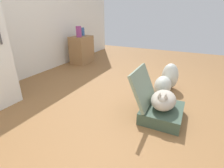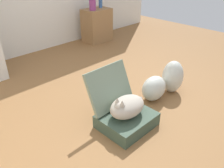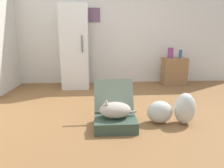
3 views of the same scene
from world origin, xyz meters
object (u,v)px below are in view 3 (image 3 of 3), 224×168
(plastic_bag_white, at_px, (160,112))
(refrigerator, at_px, (75,47))
(vase_tall, at_px, (170,53))
(vase_short, at_px, (180,54))
(plastic_bag_clear, at_px, (185,109))
(suitcase_base, at_px, (115,122))
(cat, at_px, (115,110))
(side_table, at_px, (174,71))

(plastic_bag_white, xyz_separation_m, refrigerator, (-1.34, 2.13, 0.76))
(vase_tall, relative_size, vase_short, 1.27)
(plastic_bag_clear, relative_size, vase_tall, 1.78)
(vase_tall, xyz_separation_m, vase_short, (0.27, 0.08, -0.03))
(suitcase_base, bearing_deg, cat, 177.04)
(refrigerator, distance_m, vase_short, 2.48)
(vase_short, bearing_deg, plastic_bag_clear, -109.80)
(plastic_bag_clear, bearing_deg, refrigerator, 127.40)
(vase_short, bearing_deg, cat, -127.21)
(side_table, distance_m, vase_short, 0.44)
(plastic_bag_clear, bearing_deg, vase_tall, 76.11)
(cat, xyz_separation_m, plastic_bag_white, (0.63, 0.12, -0.09))
(plastic_bag_white, distance_m, plastic_bag_clear, 0.33)
(vase_short, bearing_deg, vase_tall, -164.60)
(plastic_bag_white, xyz_separation_m, vase_short, (1.14, 2.20, 0.59))
(cat, xyz_separation_m, refrigerator, (-0.71, 2.24, 0.66))
(vase_short, bearing_deg, side_table, -169.09)
(refrigerator, bearing_deg, vase_tall, 0.03)
(side_table, xyz_separation_m, vase_tall, (-0.14, -0.05, 0.45))
(plastic_bag_white, distance_m, vase_tall, 2.38)
(vase_tall, bearing_deg, plastic_bag_white, -112.08)
(refrigerator, relative_size, vase_tall, 7.55)
(refrigerator, distance_m, side_table, 2.41)
(cat, bearing_deg, side_table, 54.68)
(refrigerator, height_order, vase_short, refrigerator)
(side_table, bearing_deg, plastic_bag_white, -114.66)
(side_table, height_order, vase_short, vase_short)
(plastic_bag_clear, distance_m, side_table, 2.33)
(plastic_bag_clear, bearing_deg, plastic_bag_white, 171.26)
(cat, height_order, refrigerator, refrigerator)
(cat, relative_size, plastic_bag_clear, 1.13)
(refrigerator, xyz_separation_m, side_table, (2.34, 0.05, -0.58))
(cat, bearing_deg, vase_short, 52.79)
(refrigerator, bearing_deg, side_table, 1.23)
(suitcase_base, distance_m, plastic_bag_white, 0.64)
(plastic_bag_white, bearing_deg, side_table, 65.34)
(plastic_bag_white, distance_m, side_table, 2.40)
(cat, bearing_deg, plastic_bag_white, 10.58)
(side_table, distance_m, vase_tall, 0.47)
(side_table, bearing_deg, vase_short, 10.91)
(side_table, bearing_deg, plastic_bag_clear, -106.86)
(cat, relative_size, side_table, 0.74)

